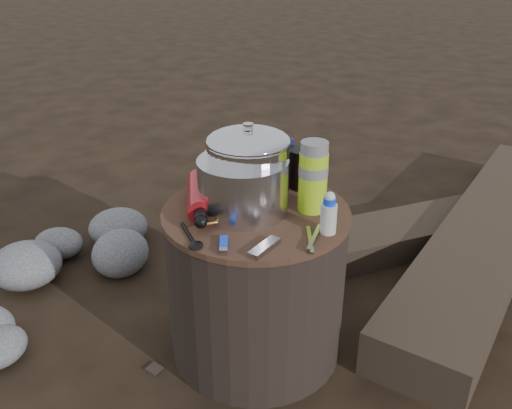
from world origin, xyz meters
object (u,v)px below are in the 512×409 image
(log_main, at_px, (488,236))
(thermos, at_px, (313,177))
(stump, at_px, (256,282))
(camping_pot, at_px, (248,168))
(travel_mug, at_px, (302,169))
(fuel_bottle, at_px, (200,196))

(log_main, distance_m, thermos, 1.04)
(stump, distance_m, camping_pot, 0.34)
(stump, xyz_separation_m, travel_mug, (0.09, 0.18, 0.29))
(camping_pot, distance_m, travel_mug, 0.20)
(log_main, bearing_deg, thermos, -111.34)
(stump, bearing_deg, log_main, 46.18)
(travel_mug, bearing_deg, fuel_bottle, -140.16)
(thermos, relative_size, travel_mug, 1.65)
(camping_pot, bearing_deg, travel_mug, 52.46)
(camping_pot, height_order, travel_mug, camping_pot)
(log_main, distance_m, travel_mug, 0.97)
(stump, xyz_separation_m, camping_pot, (-0.03, 0.03, 0.34))
(log_main, height_order, camping_pot, camping_pot)
(stump, relative_size, travel_mug, 4.39)
(stump, relative_size, fuel_bottle, 1.83)
(log_main, bearing_deg, travel_mug, -119.90)
(stump, relative_size, log_main, 0.28)
(camping_pot, bearing_deg, log_main, 43.91)
(fuel_bottle, bearing_deg, log_main, 19.46)
(log_main, xyz_separation_m, travel_mug, (-0.64, -0.57, 0.44))
(thermos, bearing_deg, stump, -161.96)
(stump, xyz_separation_m, thermos, (0.14, 0.05, 0.33))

